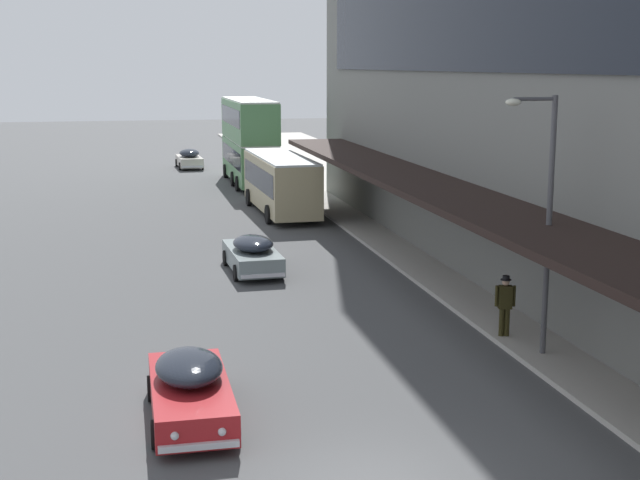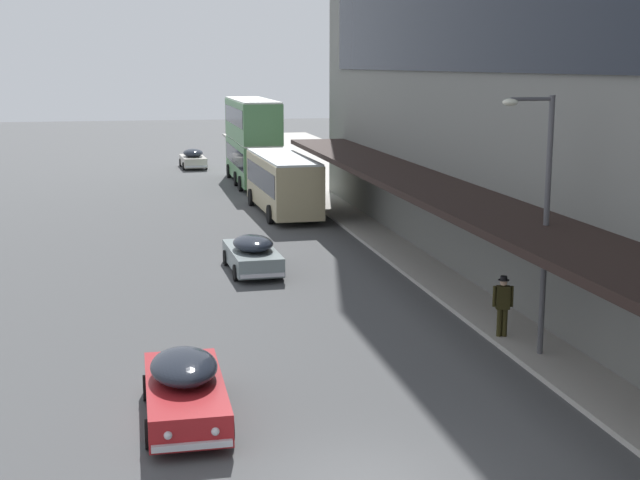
{
  "view_description": "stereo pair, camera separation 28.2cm",
  "coord_description": "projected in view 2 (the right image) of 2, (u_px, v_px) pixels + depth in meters",
  "views": [
    {
      "loc": [
        -4.47,
        -15.69,
        8.17
      ],
      "look_at": [
        2.97,
        18.71,
        1.22
      ],
      "focal_mm": 50.0,
      "sensor_mm": 36.0,
      "label": 1
    },
    {
      "loc": [
        -4.2,
        -15.75,
        8.17
      ],
      "look_at": [
        2.97,
        18.71,
        1.22
      ],
      "focal_mm": 50.0,
      "sensor_mm": 36.0,
      "label": 2
    }
  ],
  "objects": [
    {
      "name": "sedan_lead_mid",
      "position": [
        185.0,
        388.0,
        20.76
      ],
      "size": [
        1.92,
        4.83,
        1.53
      ],
      "color": "#A81B20",
      "rests_on": "ground"
    },
    {
      "name": "transit_bus_kerbside_rear",
      "position": [
        283.0,
        181.0,
        49.23
      ],
      "size": [
        2.98,
        9.74,
        3.24
      ],
      "color": "tan",
      "rests_on": "ground"
    },
    {
      "name": "street_lamp",
      "position": [
        541.0,
        208.0,
        24.31
      ],
      "size": [
        1.5,
        0.28,
        7.22
      ],
      "color": "#4C4C51",
      "rests_on": "sidewalk_kerb"
    },
    {
      "name": "pedestrian_at_kerb",
      "position": [
        503.0,
        303.0,
        26.55
      ],
      "size": [
        0.61,
        0.33,
        1.86
      ],
      "color": "#2F2B13",
      "rests_on": "sidewalk_kerb"
    },
    {
      "name": "sedan_second_near",
      "position": [
        252.0,
        254.0,
        35.53
      ],
      "size": [
        2.05,
        4.76,
        1.5
      ],
      "color": "gray",
      "rests_on": "ground"
    },
    {
      "name": "transit_bus_kerbside_front",
      "position": [
        252.0,
        139.0,
        61.38
      ],
      "size": [
        2.81,
        11.18,
        5.84
      ],
      "color": "#558E57",
      "rests_on": "ground"
    },
    {
      "name": "sedan_far_back",
      "position": [
        193.0,
        159.0,
        71.25
      ],
      "size": [
        2.06,
        4.62,
        1.57
      ],
      "color": "beige",
      "rests_on": "ground"
    }
  ]
}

